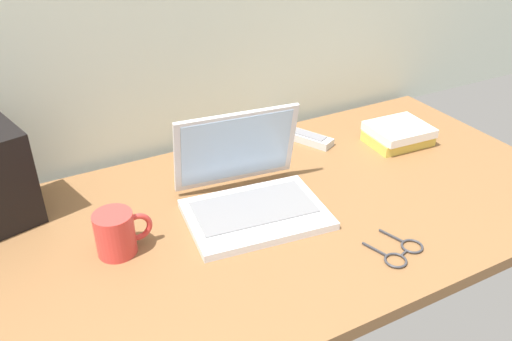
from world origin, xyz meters
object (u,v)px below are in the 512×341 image
Objects in this scene: remote_control_near at (306,137)px; laptop at (249,191)px; eyeglasses at (402,252)px; book_stack at (398,134)px; coffee_mug at (117,233)px.

laptop is at bearing -143.72° from remote_control_near.
eyeglasses is 0.70× the size of book_stack.
book_stack is (0.23, -0.13, 0.02)m from remote_control_near.
eyeglasses is (0.51, -0.29, -0.04)m from coffee_mug.
eyeglasses is (0.20, -0.30, -0.04)m from laptop.
book_stack is (0.84, 0.10, -0.02)m from coffee_mug.
laptop reaches higher than eyeglasses.
eyeglasses is at bearing -130.15° from book_stack.
coffee_mug is at bearing -177.12° from laptop.
coffee_mug is 0.67× the size of book_stack.
eyeglasses is at bearing -56.37° from laptop.
remote_control_near reaches higher than eyeglasses.
remote_control_near is (0.62, 0.24, -0.04)m from coffee_mug.
laptop is 2.79× the size of coffee_mug.
laptop reaches higher than remote_control_near.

